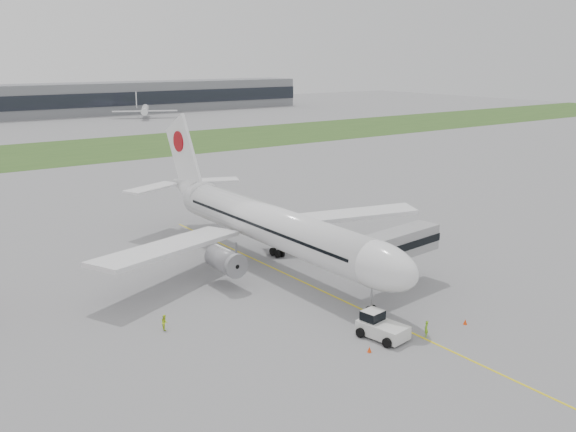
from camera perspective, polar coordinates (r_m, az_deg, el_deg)
ground at (r=79.45m, az=0.00°, el=-5.27°), size 600.00×600.00×0.00m
apron_markings at (r=75.69m, az=2.22°, el=-6.29°), size 70.00×70.00×0.04m
grass_strip at (r=187.98m, az=-21.90°, el=5.07°), size 600.00×50.00×0.02m
airliner at (r=81.63m, az=-1.99°, el=-0.59°), size 48.13×53.95×17.88m
pushback_tug at (r=63.09m, az=8.18°, el=-9.65°), size 3.83×5.10×2.42m
jet_bridge at (r=73.61m, az=8.90°, el=-2.83°), size 14.93×5.95×6.93m
safety_cone_left at (r=60.25m, az=7.25°, el=-11.69°), size 0.41×0.41×0.56m
safety_cone_right at (r=67.85m, az=15.48°, el=-9.05°), size 0.41×0.41×0.56m
ground_crew_near at (r=63.98m, az=12.19°, el=-9.78°), size 0.69×0.69×1.62m
ground_crew_far at (r=65.28m, az=-10.92°, el=-9.26°), size 0.70×0.84×1.54m
distant_aircraft_right at (r=283.68m, az=-12.56°, el=8.49°), size 34.69×33.10×10.39m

